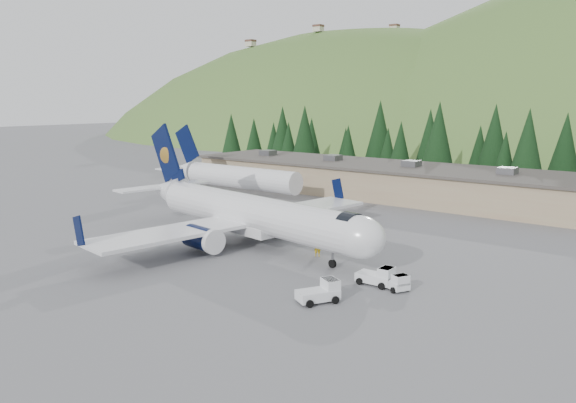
# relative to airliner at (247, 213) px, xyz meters

# --- Properties ---
(ground) EXTENTS (600.00, 600.00, 0.00)m
(ground) POSITION_rel_airliner_xyz_m (1.11, -0.16, -3.38)
(ground) COLOR slate
(airliner) EXTENTS (38.22, 36.00, 12.69)m
(airliner) POSITION_rel_airliner_xyz_m (0.00, 0.00, 0.00)
(airliner) COLOR white
(airliner) RESTS_ON ground
(second_airliner) EXTENTS (27.50, 11.00, 10.05)m
(second_airliner) POSITION_rel_airliner_xyz_m (-23.82, 21.84, -0.06)
(second_airliner) COLOR white
(second_airliner) RESTS_ON ground
(baggage_tug_a) EXTENTS (3.21, 1.99, 1.69)m
(baggage_tug_a) POSITION_rel_airliner_xyz_m (18.38, -3.66, -2.62)
(baggage_tug_a) COLOR white
(baggage_tug_a) RESTS_ON ground
(baggage_tug_b) EXTENTS (3.06, 2.53, 1.46)m
(baggage_tug_b) POSITION_rel_airliner_xyz_m (20.09, -3.78, -2.73)
(baggage_tug_b) COLOR white
(baggage_tug_b) RESTS_ON ground
(baggage_tug_c) EXTENTS (3.10, 3.66, 1.75)m
(baggage_tug_c) POSITION_rel_airliner_xyz_m (16.80, -9.92, -2.60)
(baggage_tug_c) COLOR white
(baggage_tug_c) RESTS_ON ground
(terminal_building) EXTENTS (71.00, 17.00, 6.10)m
(terminal_building) POSITION_rel_airliner_xyz_m (-3.90, 37.84, -0.76)
(terminal_building) COLOR #9B7F60
(terminal_building) RESTS_ON ground
(ramp_worker) EXTENTS (0.83, 0.74, 1.91)m
(ramp_worker) POSITION_rel_airliner_xyz_m (9.11, 0.44, -2.42)
(ramp_worker) COLOR yellow
(ramp_worker) RESTS_ON ground
(tree_line) EXTENTS (111.71, 18.98, 14.44)m
(tree_line) POSITION_rel_airliner_xyz_m (0.61, 61.21, 4.43)
(tree_line) COLOR black
(tree_line) RESTS_ON ground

